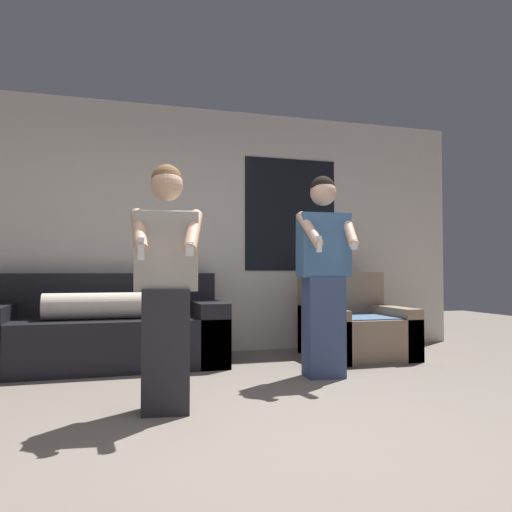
# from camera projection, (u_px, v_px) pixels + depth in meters

# --- Properties ---
(ground_plane) EXTENTS (14.00, 14.00, 0.00)m
(ground_plane) POSITION_uv_depth(u_px,v_px,m) (251.00, 439.00, 2.64)
(ground_plane) COLOR slate
(wall_back) EXTENTS (6.73, 0.07, 2.70)m
(wall_back) POSITION_uv_depth(u_px,v_px,m) (181.00, 229.00, 5.46)
(wall_back) COLOR silver
(wall_back) RESTS_ON ground_plane
(couch) EXTENTS (2.18, 0.97, 0.87)m
(couch) POSITION_uv_depth(u_px,v_px,m) (107.00, 333.00, 4.71)
(couch) COLOR black
(couch) RESTS_ON ground_plane
(armchair) EXTENTS (0.96, 0.94, 0.88)m
(armchair) POSITION_uv_depth(u_px,v_px,m) (355.00, 329.00, 5.24)
(armchair) COLOR #937A60
(armchair) RESTS_ON ground_plane
(person_left) EXTENTS (0.46, 0.52, 1.57)m
(person_left) POSITION_uv_depth(u_px,v_px,m) (166.00, 286.00, 3.16)
(person_left) COLOR #28282D
(person_left) RESTS_ON ground_plane
(person_right) EXTENTS (0.49, 0.48, 1.71)m
(person_right) POSITION_uv_depth(u_px,v_px,m) (324.00, 274.00, 4.23)
(person_right) COLOR #384770
(person_right) RESTS_ON ground_plane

